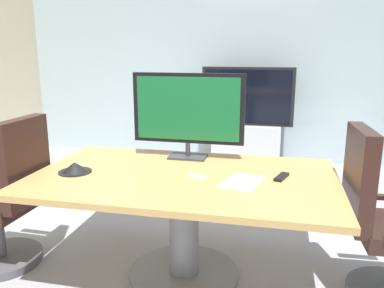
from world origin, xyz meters
name	(u,v)px	position (x,y,z in m)	size (l,w,h in m)	color
ground_plane	(188,286)	(0.00, 0.00, 0.00)	(7.61, 7.61, 0.00)	#99999E
wall_back_glass_partition	(243,59)	(0.00, 3.31, 1.41)	(6.35, 0.10, 2.81)	#9EB2B7
conference_table	(184,201)	(-0.06, 0.13, 0.55)	(1.98, 1.19, 0.73)	#B2894C
office_chair_left	(8,206)	(-1.31, 0.00, 0.46)	(0.60, 0.58, 1.09)	#4C4C51
office_chair_right	(384,231)	(1.19, 0.15, 0.46)	(0.61, 0.58, 1.09)	#4C4C51
tv_monitor	(188,111)	(-0.13, 0.56, 1.09)	(0.84, 0.18, 0.64)	#333338
wall_display_unit	(246,133)	(0.12, 2.95, 0.44)	(1.20, 0.36, 1.31)	#B7BABC
conference_phone	(75,168)	(-0.78, 0.03, 0.76)	(0.22, 0.22, 0.07)	black
remote_control	(282,177)	(0.57, 0.20, 0.74)	(0.05, 0.17, 0.02)	black
whiteboard_marker	(197,176)	(0.04, 0.10, 0.74)	(0.13, 0.02, 0.02)	silver
paper_notepad	(242,182)	(0.33, 0.06, 0.74)	(0.21, 0.30, 0.01)	white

